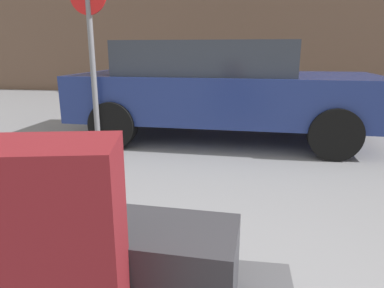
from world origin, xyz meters
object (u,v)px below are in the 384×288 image
at_px(duffel_bag_charcoal_center, 160,263).
at_px(parked_car, 221,88).
at_px(bollard_kerb_near, 327,92).
at_px(suitcase_maroon_rear_right, 54,259).
at_px(no_parking_sign, 91,44).

height_order(duffel_bag_charcoal_center, parked_car, parked_car).
height_order(parked_car, bollard_kerb_near, parked_car).
height_order(suitcase_maroon_rear_right, no_parking_sign, no_parking_sign).
distance_m(suitcase_maroon_rear_right, bollard_kerb_near, 8.22).
height_order(duffel_bag_charcoal_center, bollard_kerb_near, duffel_bag_charcoal_center).
bearing_deg(suitcase_maroon_rear_right, bollard_kerb_near, 59.84).
bearing_deg(duffel_bag_charcoal_center, parked_car, 93.63).
xyz_separation_m(parked_car, bollard_kerb_near, (2.31, 3.46, -0.44)).
bearing_deg(no_parking_sign, bollard_kerb_near, 48.71).
bearing_deg(no_parking_sign, duffel_bag_charcoal_center, -62.92).
distance_m(parked_car, bollard_kerb_near, 4.18).
relative_size(suitcase_maroon_rear_right, parked_car, 0.16).
xyz_separation_m(duffel_bag_charcoal_center, no_parking_sign, (-1.58, 3.09, 0.88)).
bearing_deg(bollard_kerb_near, suitcase_maroon_rear_right, -107.90).
height_order(suitcase_maroon_rear_right, parked_car, parked_car).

